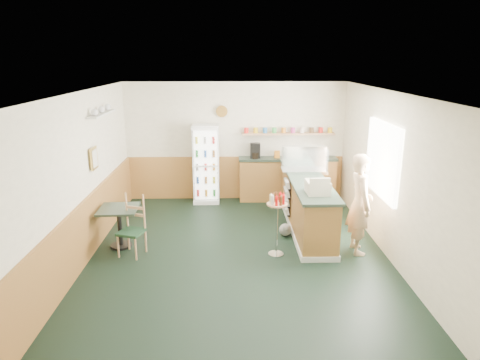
{
  "coord_description": "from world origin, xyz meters",
  "views": [
    {
      "loc": [
        -0.11,
        -6.68,
        3.21
      ],
      "look_at": [
        0.06,
        0.6,
        1.12
      ],
      "focal_mm": 32.0,
      "sensor_mm": 36.0,
      "label": 1
    }
  ],
  "objects_px": {
    "condiment_stand": "(277,214)",
    "cash_register": "(318,187)",
    "display_case": "(304,160)",
    "cafe_chair": "(132,223)",
    "drinks_fridge": "(206,164)",
    "shopkeeper": "(360,204)",
    "cafe_table": "(119,220)"
  },
  "relations": [
    {
      "from": "drinks_fridge",
      "to": "cash_register",
      "type": "height_order",
      "value": "drinks_fridge"
    },
    {
      "from": "condiment_stand",
      "to": "display_case",
      "type": "bearing_deg",
      "value": 66.71
    },
    {
      "from": "cafe_table",
      "to": "shopkeeper",
      "type": "bearing_deg",
      "value": -3.91
    },
    {
      "from": "cafe_table",
      "to": "display_case",
      "type": "bearing_deg",
      "value": 20.05
    },
    {
      "from": "cash_register",
      "to": "cafe_chair",
      "type": "xyz_separation_m",
      "value": [
        -3.12,
        -0.1,
        -0.58
      ]
    },
    {
      "from": "cash_register",
      "to": "condiment_stand",
      "type": "bearing_deg",
      "value": -164.34
    },
    {
      "from": "drinks_fridge",
      "to": "shopkeeper",
      "type": "bearing_deg",
      "value": -45.09
    },
    {
      "from": "cafe_table",
      "to": "cafe_chair",
      "type": "distance_m",
      "value": 0.37
    },
    {
      "from": "condiment_stand",
      "to": "cafe_table",
      "type": "height_order",
      "value": "condiment_stand"
    },
    {
      "from": "display_case",
      "to": "cash_register",
      "type": "relative_size",
      "value": 2.26
    },
    {
      "from": "display_case",
      "to": "condiment_stand",
      "type": "height_order",
      "value": "display_case"
    },
    {
      "from": "shopkeeper",
      "to": "condiment_stand",
      "type": "distance_m",
      "value": 1.41
    },
    {
      "from": "shopkeeper",
      "to": "condiment_stand",
      "type": "relative_size",
      "value": 1.61
    },
    {
      "from": "cash_register",
      "to": "cafe_table",
      "type": "xyz_separation_m",
      "value": [
        -3.4,
        0.15,
        -0.61
      ]
    },
    {
      "from": "cash_register",
      "to": "condiment_stand",
      "type": "distance_m",
      "value": 0.84
    },
    {
      "from": "drinks_fridge",
      "to": "display_case",
      "type": "distance_m",
      "value": 2.38
    },
    {
      "from": "condiment_stand",
      "to": "cafe_table",
      "type": "xyz_separation_m",
      "value": [
        -2.7,
        0.38,
        -0.22
      ]
    },
    {
      "from": "display_case",
      "to": "cash_register",
      "type": "distance_m",
      "value": 1.4
    },
    {
      "from": "drinks_fridge",
      "to": "shopkeeper",
      "type": "height_order",
      "value": "drinks_fridge"
    },
    {
      "from": "display_case",
      "to": "condiment_stand",
      "type": "distance_m",
      "value": 1.85
    },
    {
      "from": "drinks_fridge",
      "to": "shopkeeper",
      "type": "xyz_separation_m",
      "value": [
        2.72,
        -2.72,
        -0.03
      ]
    },
    {
      "from": "cafe_chair",
      "to": "cafe_table",
      "type": "bearing_deg",
      "value": 155.77
    },
    {
      "from": "cash_register",
      "to": "cafe_table",
      "type": "bearing_deg",
      "value": 174.75
    },
    {
      "from": "condiment_stand",
      "to": "cash_register",
      "type": "bearing_deg",
      "value": 18.34
    },
    {
      "from": "shopkeeper",
      "to": "cafe_chair",
      "type": "xyz_separation_m",
      "value": [
        -3.82,
        0.03,
        -0.32
      ]
    },
    {
      "from": "cash_register",
      "to": "cafe_table",
      "type": "distance_m",
      "value": 3.46
    },
    {
      "from": "shopkeeper",
      "to": "cafe_chair",
      "type": "height_order",
      "value": "shopkeeper"
    },
    {
      "from": "shopkeeper",
      "to": "drinks_fridge",
      "type": "bearing_deg",
      "value": 44.03
    },
    {
      "from": "cash_register",
      "to": "cafe_chair",
      "type": "relative_size",
      "value": 0.38
    },
    {
      "from": "cafe_chair",
      "to": "drinks_fridge",
      "type": "bearing_deg",
      "value": 85.72
    },
    {
      "from": "shopkeeper",
      "to": "condiment_stand",
      "type": "bearing_deg",
      "value": 93.39
    },
    {
      "from": "drinks_fridge",
      "to": "condiment_stand",
      "type": "distance_m",
      "value": 3.12
    }
  ]
}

